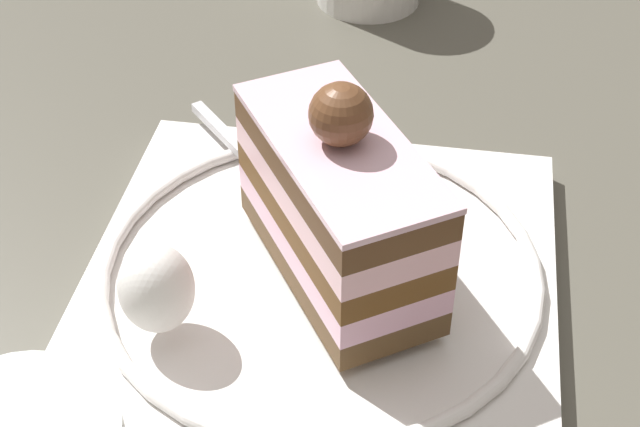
{
  "coord_description": "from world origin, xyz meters",
  "views": [
    {
      "loc": [
        -0.1,
        0.32,
        0.32
      ],
      "look_at": [
        0.01,
        0.02,
        0.05
      ],
      "focal_mm": 53.85,
      "sensor_mm": 36.0,
      "label": 1
    }
  ],
  "objects_px": {
    "cake_slice": "(346,205)",
    "fork": "(255,165)",
    "dessert_plate": "(320,280)",
    "whipped_cream_dollop": "(156,288)"
  },
  "relations": [
    {
      "from": "cake_slice",
      "to": "dessert_plate",
      "type": "bearing_deg",
      "value": 6.9
    },
    {
      "from": "cake_slice",
      "to": "whipped_cream_dollop",
      "type": "bearing_deg",
      "value": 43.45
    },
    {
      "from": "whipped_cream_dollop",
      "to": "fork",
      "type": "height_order",
      "value": "whipped_cream_dollop"
    },
    {
      "from": "whipped_cream_dollop",
      "to": "fork",
      "type": "distance_m",
      "value": 0.11
    },
    {
      "from": "whipped_cream_dollop",
      "to": "fork",
      "type": "xyz_separation_m",
      "value": [
        0.0,
        -0.11,
        -0.02
      ]
    },
    {
      "from": "cake_slice",
      "to": "fork",
      "type": "relative_size",
      "value": 1.17
    },
    {
      "from": "cake_slice",
      "to": "fork",
      "type": "height_order",
      "value": "cake_slice"
    },
    {
      "from": "dessert_plate",
      "to": "whipped_cream_dollop",
      "type": "height_order",
      "value": "whipped_cream_dollop"
    },
    {
      "from": "dessert_plate",
      "to": "cake_slice",
      "type": "distance_m",
      "value": 0.05
    },
    {
      "from": "cake_slice",
      "to": "fork",
      "type": "bearing_deg",
      "value": -38.75
    }
  ]
}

